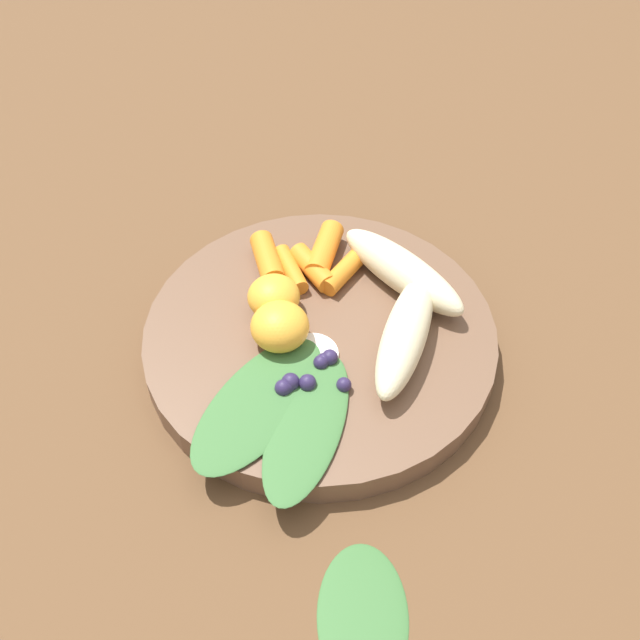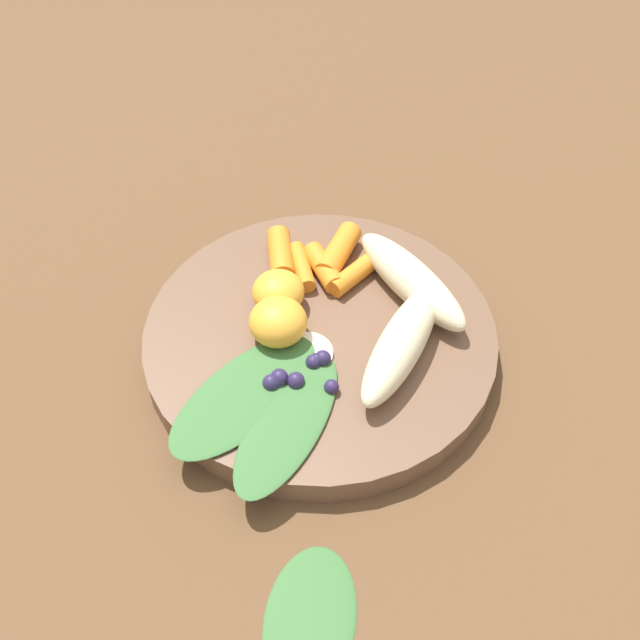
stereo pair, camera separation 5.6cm
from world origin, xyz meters
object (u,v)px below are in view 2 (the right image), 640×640
orange_segment_near (279,325)px  banana_peeled_right (401,344)px  kale_leaf_stray (310,617)px  bowl (320,338)px  banana_peeled_left (411,280)px

orange_segment_near → banana_peeled_right: bearing=-25.3°
orange_segment_near → kale_leaf_stray: size_ratio=0.48×
orange_segment_near → kale_leaf_stray: (-0.02, -0.20, -0.04)m
bowl → banana_peeled_right: bearing=-39.7°
bowl → orange_segment_near: bearing=-175.0°
banana_peeled_right → orange_segment_near: (-0.08, 0.04, 0.00)m
bowl → kale_leaf_stray: bowl is taller
banana_peeled_right → banana_peeled_left: bearing=15.7°
banana_peeled_right → bowl: bearing=90.9°
banana_peeled_left → kale_leaf_stray: size_ratio=1.35×
bowl → banana_peeled_left: size_ratio=2.18×
bowl → kale_leaf_stray: size_ratio=2.95×
orange_segment_near → kale_leaf_stray: orange_segment_near is taller
banana_peeled_right → orange_segment_near: bearing=105.2°
banana_peeled_right → kale_leaf_stray: 0.20m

